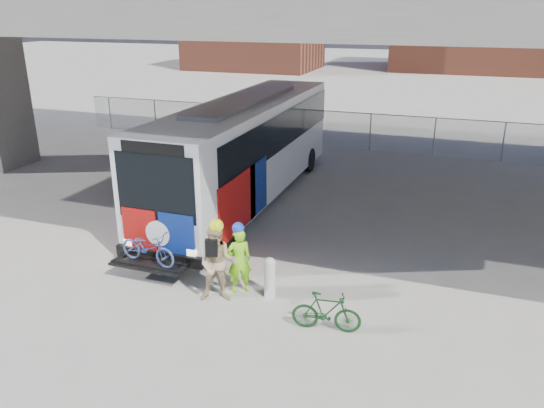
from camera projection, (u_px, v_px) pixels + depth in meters
The scene contains 9 objects.
ground at pixel (265, 243), 15.79m from camera, with size 160.00×160.00×0.00m, color #9E9991.
bus at pixel (246, 143), 18.75m from camera, with size 2.67×12.96×3.69m.
overpass at pixel (307, 9), 17.04m from camera, with size 40.00×16.00×7.95m.
chainlink_fence at pixel (350, 120), 25.89m from camera, with size 30.00×0.06×30.00m.
brick_buildings at pixel (434, 20), 56.09m from camera, with size 54.00×22.00×12.00m.
bollard at pixel (270, 276), 12.70m from camera, with size 0.27×0.27×1.05m.
cyclist_hivis at pixel (239, 259), 12.83m from camera, with size 0.73×0.68×1.84m.
cyclist_tan at pixel (218, 263), 12.41m from camera, with size 1.12×0.99×2.09m.
bike_parked at pixel (326, 312), 11.39m from camera, with size 0.43×1.51×0.91m, color #123917.
Camera 1 is at (5.04, -13.48, 6.60)m, focal length 35.00 mm.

